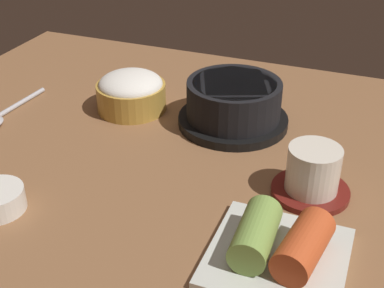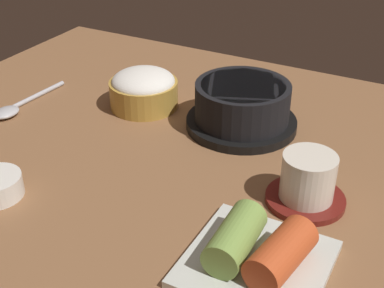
{
  "view_description": "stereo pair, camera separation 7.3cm",
  "coord_description": "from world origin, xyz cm",
  "px_view_note": "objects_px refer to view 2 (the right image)",
  "views": [
    {
      "loc": [
        24.91,
        -60.38,
        42.53
      ],
      "look_at": [
        2.0,
        -2.0,
        5.0
      ],
      "focal_mm": 49.4,
      "sensor_mm": 36.0,
      "label": 1
    },
    {
      "loc": [
        31.54,
        -57.32,
        42.53
      ],
      "look_at": [
        2.0,
        -2.0,
        5.0
      ],
      "focal_mm": 49.4,
      "sensor_mm": 36.0,
      "label": 2
    }
  ],
  "objects_px": {
    "stone_pot": "(242,106)",
    "rice_bowl": "(144,89)",
    "kimchi_plate": "(257,253)",
    "tea_cup_with_saucer": "(307,181)",
    "spoon": "(15,108)"
  },
  "relations": [
    {
      "from": "stone_pot",
      "to": "rice_bowl",
      "type": "distance_m",
      "value": 0.17
    },
    {
      "from": "stone_pot",
      "to": "kimchi_plate",
      "type": "relative_size",
      "value": 1.18
    },
    {
      "from": "rice_bowl",
      "to": "kimchi_plate",
      "type": "height_order",
      "value": "rice_bowl"
    },
    {
      "from": "rice_bowl",
      "to": "tea_cup_with_saucer",
      "type": "bearing_deg",
      "value": -22.0
    },
    {
      "from": "kimchi_plate",
      "to": "spoon",
      "type": "height_order",
      "value": "kimchi_plate"
    },
    {
      "from": "rice_bowl",
      "to": "tea_cup_with_saucer",
      "type": "distance_m",
      "value": 0.35
    },
    {
      "from": "rice_bowl",
      "to": "spoon",
      "type": "height_order",
      "value": "rice_bowl"
    },
    {
      "from": "stone_pot",
      "to": "rice_bowl",
      "type": "xyz_separation_m",
      "value": [
        -0.17,
        -0.01,
        -0.0
      ]
    },
    {
      "from": "rice_bowl",
      "to": "kimchi_plate",
      "type": "bearing_deg",
      "value": -40.6
    },
    {
      "from": "rice_bowl",
      "to": "spoon",
      "type": "bearing_deg",
      "value": -147.21
    },
    {
      "from": "spoon",
      "to": "kimchi_plate",
      "type": "bearing_deg",
      "value": -17.07
    },
    {
      "from": "tea_cup_with_saucer",
      "to": "rice_bowl",
      "type": "bearing_deg",
      "value": 158.0
    },
    {
      "from": "tea_cup_with_saucer",
      "to": "spoon",
      "type": "relative_size",
      "value": 0.61
    },
    {
      "from": "tea_cup_with_saucer",
      "to": "kimchi_plate",
      "type": "xyz_separation_m",
      "value": [
        -0.01,
        -0.14,
        -0.01
      ]
    },
    {
      "from": "stone_pot",
      "to": "spoon",
      "type": "bearing_deg",
      "value": -160.12
    }
  ]
}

